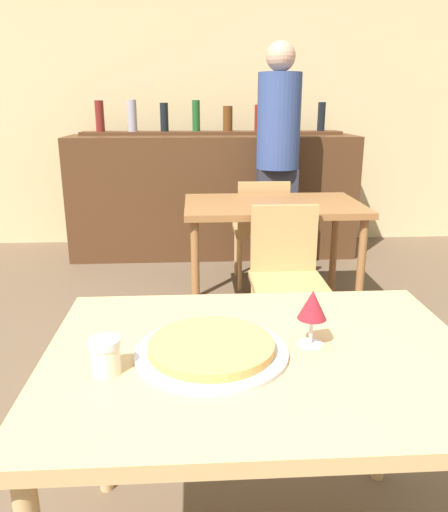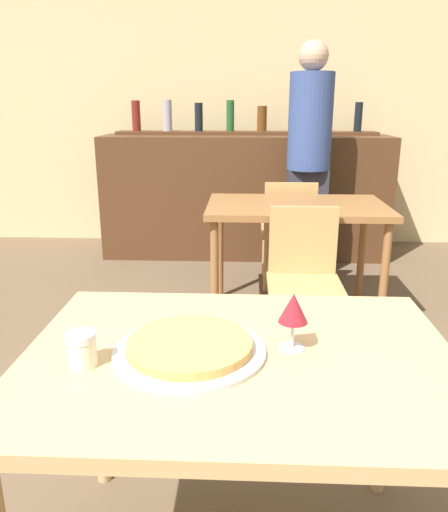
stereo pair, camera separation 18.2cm
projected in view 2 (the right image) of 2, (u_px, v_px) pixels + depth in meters
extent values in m
cube|color=#D1B784|center=(246.00, 101.00, 4.87)|extent=(8.00, 0.05, 2.80)
cube|color=tan|center=(239.00, 360.00, 1.33)|extent=(1.15, 0.85, 0.04)
cylinder|color=tan|center=(98.00, 399.00, 1.81)|extent=(0.05, 0.05, 0.71)
cylinder|color=tan|center=(386.00, 406.00, 1.77)|extent=(0.05, 0.05, 0.71)
cube|color=brown|center=(297.00, 207.00, 3.19)|extent=(1.14, 0.73, 0.04)
cylinder|color=brown|center=(215.00, 278.00, 3.03)|extent=(0.05, 0.05, 0.73)
cylinder|color=brown|center=(384.00, 281.00, 2.99)|extent=(0.05, 0.05, 0.73)
cylinder|color=brown|center=(220.00, 250.00, 3.61)|extent=(0.05, 0.05, 0.73)
cylinder|color=brown|center=(362.00, 252.00, 3.57)|extent=(0.05, 0.05, 0.73)
cube|color=#4C2D19|center=(245.00, 196.00, 4.64)|extent=(2.60, 0.56, 1.10)
cube|color=#4C2D19|center=(246.00, 133.00, 4.60)|extent=(2.39, 0.24, 0.03)
cylinder|color=maroon|center=(136.00, 116.00, 4.60)|extent=(0.08, 0.08, 0.27)
cylinder|color=#9999A3|center=(167.00, 116.00, 4.59)|extent=(0.09, 0.09, 0.28)
cylinder|color=black|center=(199.00, 117.00, 4.58)|extent=(0.08, 0.08, 0.25)
cylinder|color=#1E5123|center=(230.00, 116.00, 4.57)|extent=(0.07, 0.07, 0.27)
cylinder|color=#5B3314|center=(262.00, 119.00, 4.56)|extent=(0.09, 0.09, 0.22)
cylinder|color=maroon|center=(294.00, 118.00, 4.55)|extent=(0.09, 0.09, 0.24)
cylinder|color=#5B3314|center=(326.00, 118.00, 4.53)|extent=(0.07, 0.07, 0.23)
cylinder|color=black|center=(358.00, 117.00, 4.52)|extent=(0.07, 0.07, 0.26)
cube|color=tan|center=(305.00, 287.00, 2.69)|extent=(0.40, 0.40, 0.04)
cube|color=tan|center=(303.00, 240.00, 2.80)|extent=(0.38, 0.04, 0.39)
cylinder|color=tan|center=(274.00, 338.00, 2.60)|extent=(0.03, 0.03, 0.41)
cylinder|color=tan|center=(339.00, 340.00, 2.59)|extent=(0.03, 0.03, 0.41)
cylinder|color=tan|center=(271.00, 312.00, 2.93)|extent=(0.03, 0.03, 0.41)
cylinder|color=tan|center=(329.00, 313.00, 2.91)|extent=(0.03, 0.03, 0.41)
cube|color=tan|center=(287.00, 231.00, 3.86)|extent=(0.40, 0.40, 0.04)
cube|color=tan|center=(290.00, 209.00, 3.63)|extent=(0.38, 0.04, 0.39)
cylinder|color=tan|center=(306.00, 253.00, 4.08)|extent=(0.03, 0.03, 0.41)
cylinder|color=tan|center=(264.00, 252.00, 4.10)|extent=(0.03, 0.03, 0.41)
cylinder|color=tan|center=(311.00, 266.00, 3.76)|extent=(0.03, 0.03, 0.41)
cylinder|color=tan|center=(266.00, 265.00, 3.78)|extent=(0.03, 0.03, 0.41)
cylinder|color=#B7B7BC|center=(190.00, 351.00, 1.32)|extent=(0.41, 0.41, 0.01)
cylinder|color=gold|center=(189.00, 345.00, 1.32)|extent=(0.33, 0.33, 0.02)
cylinder|color=beige|center=(83.00, 353.00, 1.25)|extent=(0.07, 0.07, 0.07)
cylinder|color=silver|center=(81.00, 337.00, 1.24)|extent=(0.08, 0.08, 0.02)
cube|color=#2D2D38|center=(305.00, 223.00, 4.09)|extent=(0.32, 0.18, 0.88)
cylinder|color=#33477F|center=(310.00, 122.00, 3.86)|extent=(0.34, 0.34, 0.73)
sphere|color=tan|center=(314.00, 56.00, 3.72)|extent=(0.23, 0.23, 0.23)
cylinder|color=silver|center=(292.00, 348.00, 1.35)|extent=(0.07, 0.07, 0.00)
cylinder|color=silver|center=(292.00, 334.00, 1.34)|extent=(0.01, 0.01, 0.07)
cone|color=maroon|center=(293.00, 308.00, 1.31)|extent=(0.08, 0.08, 0.08)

